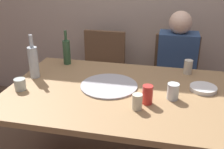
# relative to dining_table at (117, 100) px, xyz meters

# --- Properties ---
(dining_table) EXTENTS (1.54, 1.03, 0.76)m
(dining_table) POSITION_rel_dining_table_xyz_m (0.00, 0.00, 0.00)
(dining_table) COLOR #99754C
(dining_table) RESTS_ON ground_plane
(pizza_tray) EXTENTS (0.41, 0.41, 0.01)m
(pizza_tray) POSITION_rel_dining_table_xyz_m (-0.07, 0.05, 0.08)
(pizza_tray) COLOR #ADADB2
(pizza_tray) RESTS_ON dining_table
(wine_bottle) EXTENTS (0.07, 0.07, 0.33)m
(wine_bottle) POSITION_rel_dining_table_xyz_m (-0.67, 0.09, 0.20)
(wine_bottle) COLOR #B2BCC1
(wine_bottle) RESTS_ON dining_table
(beer_bottle) EXTENTS (0.06, 0.06, 0.29)m
(beer_bottle) POSITION_rel_dining_table_xyz_m (-0.52, 0.40, 0.19)
(beer_bottle) COLOR #2D5133
(beer_bottle) RESTS_ON dining_table
(tumbler_near) EXTENTS (0.07, 0.07, 0.11)m
(tumbler_near) POSITION_rel_dining_table_xyz_m (0.48, 0.41, 0.13)
(tumbler_near) COLOR beige
(tumbler_near) RESTS_ON dining_table
(tumbler_far) EXTENTS (0.06, 0.06, 0.10)m
(tumbler_far) POSITION_rel_dining_table_xyz_m (0.16, -0.22, 0.12)
(tumbler_far) COLOR beige
(tumbler_far) RESTS_ON dining_table
(wine_glass) EXTENTS (0.08, 0.08, 0.11)m
(wine_glass) POSITION_rel_dining_table_xyz_m (0.37, -0.04, 0.13)
(wine_glass) COLOR silver
(wine_glass) RESTS_ON dining_table
(short_glass) EXTENTS (0.08, 0.08, 0.08)m
(short_glass) POSITION_rel_dining_table_xyz_m (-0.66, -0.13, 0.11)
(short_glass) COLOR #B7C6BC
(short_glass) RESTS_ON dining_table
(soda_can) EXTENTS (0.07, 0.07, 0.12)m
(soda_can) POSITION_rel_dining_table_xyz_m (0.22, -0.13, 0.13)
(soda_can) COLOR red
(soda_can) RESTS_ON dining_table
(plate_stack) EXTENTS (0.18, 0.18, 0.03)m
(plate_stack) POSITION_rel_dining_table_xyz_m (0.58, 0.13, 0.09)
(plate_stack) COLOR white
(plate_stack) RESTS_ON dining_table
(chair_left) EXTENTS (0.44, 0.44, 0.90)m
(chair_left) POSITION_rel_dining_table_xyz_m (-0.35, 0.91, -0.17)
(chair_left) COLOR brown
(chair_left) RESTS_ON ground_plane
(chair_right) EXTENTS (0.44, 0.44, 0.90)m
(chair_right) POSITION_rel_dining_table_xyz_m (0.41, 0.91, -0.17)
(chair_right) COLOR brown
(chair_right) RESTS_ON ground_plane
(guest_in_sweater) EXTENTS (0.36, 0.56, 1.17)m
(guest_in_sweater) POSITION_rel_dining_table_xyz_m (0.41, 0.76, -0.04)
(guest_in_sweater) COLOR navy
(guest_in_sweater) RESTS_ON ground_plane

